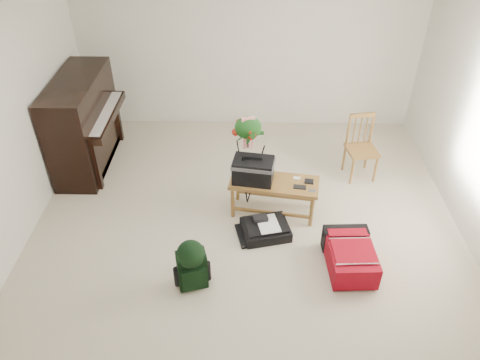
{
  "coord_description": "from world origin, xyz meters",
  "views": [
    {
      "loc": [
        0.01,
        -3.8,
        3.77
      ],
      "look_at": [
        -0.07,
        0.35,
        0.64
      ],
      "focal_mm": 35.0,
      "sensor_mm": 36.0,
      "label": 1
    }
  ],
  "objects_px": {
    "black_duffel": "(266,228)",
    "flower_stand": "(248,162)",
    "piano": "(84,125)",
    "bench": "(260,175)",
    "green_backpack": "(191,263)",
    "red_suitcase": "(349,253)",
    "dining_chair": "(362,148)"
  },
  "relations": [
    {
      "from": "red_suitcase",
      "to": "black_duffel",
      "type": "relative_size",
      "value": 1.18
    },
    {
      "from": "flower_stand",
      "to": "dining_chair",
      "type": "bearing_deg",
      "value": 11.13
    },
    {
      "from": "flower_stand",
      "to": "red_suitcase",
      "type": "bearing_deg",
      "value": -54.69
    },
    {
      "from": "dining_chair",
      "to": "red_suitcase",
      "type": "xyz_separation_m",
      "value": [
        -0.4,
        -1.65,
        -0.26
      ]
    },
    {
      "from": "flower_stand",
      "to": "black_duffel",
      "type": "bearing_deg",
      "value": -81.29
    },
    {
      "from": "dining_chair",
      "to": "red_suitcase",
      "type": "bearing_deg",
      "value": -113.56
    },
    {
      "from": "piano",
      "to": "green_backpack",
      "type": "relative_size",
      "value": 2.58
    },
    {
      "from": "dining_chair",
      "to": "black_duffel",
      "type": "relative_size",
      "value": 1.42
    },
    {
      "from": "dining_chair",
      "to": "piano",
      "type": "bearing_deg",
      "value": 166.59
    },
    {
      "from": "piano",
      "to": "bench",
      "type": "xyz_separation_m",
      "value": [
        2.34,
        -1.05,
        -0.03
      ]
    },
    {
      "from": "red_suitcase",
      "to": "flower_stand",
      "type": "xyz_separation_m",
      "value": [
        -1.09,
        1.01,
        0.46
      ]
    },
    {
      "from": "black_duffel",
      "to": "flower_stand",
      "type": "distance_m",
      "value": 0.81
    },
    {
      "from": "piano",
      "to": "bench",
      "type": "distance_m",
      "value": 2.56
    },
    {
      "from": "bench",
      "to": "black_duffel",
      "type": "relative_size",
      "value": 1.79
    },
    {
      "from": "bench",
      "to": "red_suitcase",
      "type": "distance_m",
      "value": 1.32
    },
    {
      "from": "red_suitcase",
      "to": "black_duffel",
      "type": "xyz_separation_m",
      "value": [
        -0.88,
        0.44,
        -0.08
      ]
    },
    {
      "from": "bench",
      "to": "dining_chair",
      "type": "height_order",
      "value": "dining_chair"
    },
    {
      "from": "piano",
      "to": "black_duffel",
      "type": "bearing_deg",
      "value": -30.66
    },
    {
      "from": "black_duffel",
      "to": "dining_chair",
      "type": "bearing_deg",
      "value": 29.96
    },
    {
      "from": "piano",
      "to": "red_suitcase",
      "type": "xyz_separation_m",
      "value": [
        3.29,
        -1.87,
        -0.44
      ]
    },
    {
      "from": "bench",
      "to": "green_backpack",
      "type": "distance_m",
      "value": 1.36
    },
    {
      "from": "bench",
      "to": "red_suitcase",
      "type": "xyz_separation_m",
      "value": [
        0.95,
        -0.82,
        -0.41
      ]
    },
    {
      "from": "bench",
      "to": "green_backpack",
      "type": "xyz_separation_m",
      "value": [
        -0.69,
        -1.15,
        -0.24
      ]
    },
    {
      "from": "piano",
      "to": "red_suitcase",
      "type": "bearing_deg",
      "value": -29.63
    },
    {
      "from": "bench",
      "to": "black_duffel",
      "type": "height_order",
      "value": "bench"
    },
    {
      "from": "red_suitcase",
      "to": "flower_stand",
      "type": "height_order",
      "value": "flower_stand"
    },
    {
      "from": "green_backpack",
      "to": "flower_stand",
      "type": "distance_m",
      "value": 1.48
    },
    {
      "from": "green_backpack",
      "to": "flower_stand",
      "type": "bearing_deg",
      "value": 51.82
    },
    {
      "from": "piano",
      "to": "black_duffel",
      "type": "height_order",
      "value": "piano"
    },
    {
      "from": "red_suitcase",
      "to": "bench",
      "type": "bearing_deg",
      "value": 136.44
    },
    {
      "from": "green_backpack",
      "to": "flower_stand",
      "type": "xyz_separation_m",
      "value": [
        0.55,
        1.34,
        0.3
      ]
    },
    {
      "from": "bench",
      "to": "flower_stand",
      "type": "height_order",
      "value": "flower_stand"
    }
  ]
}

